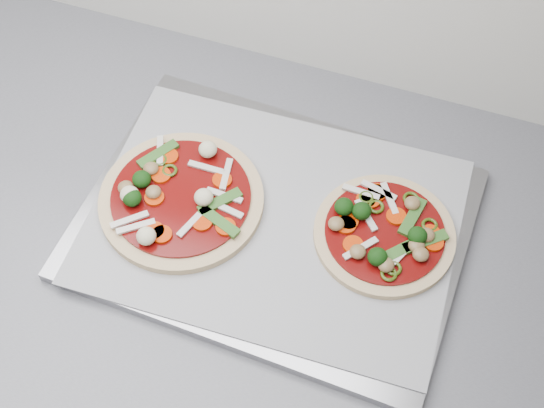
% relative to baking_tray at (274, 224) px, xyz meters
% --- Properties ---
extents(base_cabinet, '(3.60, 0.60, 0.86)m').
position_rel_baking_tray_xyz_m(base_cabinet, '(0.01, -0.02, -0.48)').
color(base_cabinet, silver).
rests_on(base_cabinet, ground).
extents(countertop, '(3.60, 0.60, 0.04)m').
position_rel_baking_tray_xyz_m(countertop, '(0.01, -0.02, -0.03)').
color(countertop, slate).
rests_on(countertop, base_cabinet).
extents(baking_tray, '(0.48, 0.36, 0.02)m').
position_rel_baking_tray_xyz_m(baking_tray, '(0.00, 0.00, 0.00)').
color(baking_tray, gray).
rests_on(baking_tray, countertop).
extents(parchment, '(0.46, 0.34, 0.00)m').
position_rel_baking_tray_xyz_m(parchment, '(0.00, 0.00, 0.01)').
color(parchment, '#929297').
rests_on(parchment, baking_tray).
extents(pizza_left, '(0.22, 0.22, 0.04)m').
position_rel_baking_tray_xyz_m(pizza_left, '(-0.12, -0.01, 0.02)').
color(pizza_left, tan).
rests_on(pizza_left, parchment).
extents(pizza_right, '(0.23, 0.23, 0.03)m').
position_rel_baking_tray_xyz_m(pizza_right, '(0.14, 0.02, 0.02)').
color(pizza_right, tan).
rests_on(pizza_right, parchment).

